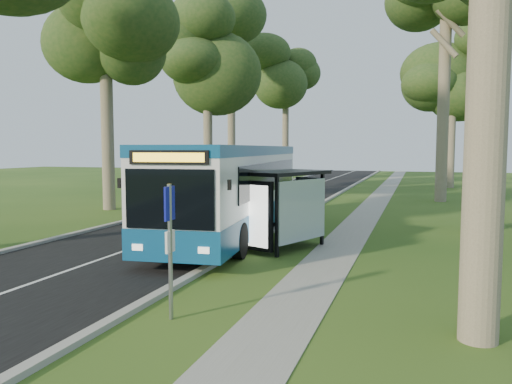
# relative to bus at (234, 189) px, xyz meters

# --- Properties ---
(ground) EXTENTS (120.00, 120.00, 0.00)m
(ground) POSITION_rel_bus_xyz_m (1.20, -2.54, -1.76)
(ground) COLOR #264916
(ground) RESTS_ON ground
(road) EXTENTS (7.00, 100.00, 0.02)m
(road) POSITION_rel_bus_xyz_m (-2.30, 7.46, -1.75)
(road) COLOR black
(road) RESTS_ON ground
(kerb_east) EXTENTS (0.25, 100.00, 0.12)m
(kerb_east) POSITION_rel_bus_xyz_m (1.20, 7.46, -1.70)
(kerb_east) COLOR #9E9B93
(kerb_east) RESTS_ON ground
(kerb_west) EXTENTS (0.25, 100.00, 0.12)m
(kerb_west) POSITION_rel_bus_xyz_m (-5.80, 7.46, -1.70)
(kerb_west) COLOR #9E9B93
(kerb_west) RESTS_ON ground
(centre_line) EXTENTS (0.12, 100.00, 0.00)m
(centre_line) POSITION_rel_bus_xyz_m (-2.30, 7.46, -1.74)
(centre_line) COLOR white
(centre_line) RESTS_ON road
(footpath) EXTENTS (1.50, 100.00, 0.02)m
(footpath) POSITION_rel_bus_xyz_m (4.20, 7.46, -1.75)
(footpath) COLOR gray
(footpath) RESTS_ON ground
(bus) EXTENTS (3.96, 13.06, 3.41)m
(bus) POSITION_rel_bus_xyz_m (0.00, 0.00, 0.00)
(bus) COLOR white
(bus) RESTS_ON ground
(bus_stop_sign) EXTENTS (0.08, 0.37, 2.64)m
(bus_stop_sign) POSITION_rel_bus_xyz_m (2.15, -9.20, -0.13)
(bus_stop_sign) COLOR gray
(bus_stop_sign) RESTS_ON ground
(bus_shelter) EXTENTS (2.64, 3.39, 2.58)m
(bus_shelter) POSITION_rel_bus_xyz_m (2.66, -2.25, 0.05)
(bus_shelter) COLOR black
(bus_shelter) RESTS_ON ground
(litter_bin) EXTENTS (0.52, 0.52, 0.91)m
(litter_bin) POSITION_rel_bus_xyz_m (2.14, -0.33, -1.30)
(litter_bin) COLOR black
(litter_bin) RESTS_ON ground
(car_white) EXTENTS (3.13, 4.65, 1.47)m
(car_white) POSITION_rel_bus_xyz_m (-7.69, 16.26, -1.03)
(car_white) COLOR silver
(car_white) RESTS_ON ground
(car_silver) EXTENTS (2.05, 4.35, 1.38)m
(car_silver) POSITION_rel_bus_xyz_m (-7.57, 24.36, -1.08)
(car_silver) COLOR #A8AAB0
(car_silver) RESTS_ON ground
(tree_west_b) EXTENTS (5.20, 5.20, 14.56)m
(tree_west_b) POSITION_rel_bus_xyz_m (-9.30, 5.46, 9.02)
(tree_west_b) COLOR #7A6B56
(tree_west_b) RESTS_ON ground
(tree_west_c) EXTENTS (5.20, 5.20, 14.02)m
(tree_west_c) POSITION_rel_bus_xyz_m (-7.80, 15.46, 8.63)
(tree_west_c) COLOR #7A6B56
(tree_west_c) RESTS_ON ground
(tree_west_d) EXTENTS (5.20, 5.20, 17.30)m
(tree_west_d) POSITION_rel_bus_xyz_m (-9.80, 25.46, 11.03)
(tree_west_d) COLOR #7A6B56
(tree_west_d) RESTS_ON ground
(tree_west_e) EXTENTS (5.20, 5.20, 16.18)m
(tree_west_e) POSITION_rel_bus_xyz_m (-7.30, 35.46, 10.21)
(tree_west_e) COLOR #7A6B56
(tree_west_e) RESTS_ON ground
(tree_east_d) EXTENTS (5.20, 5.20, 13.39)m
(tree_east_d) POSITION_rel_bus_xyz_m (9.20, 27.46, 8.17)
(tree_east_d) COLOR #7A6B56
(tree_east_d) RESTS_ON ground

